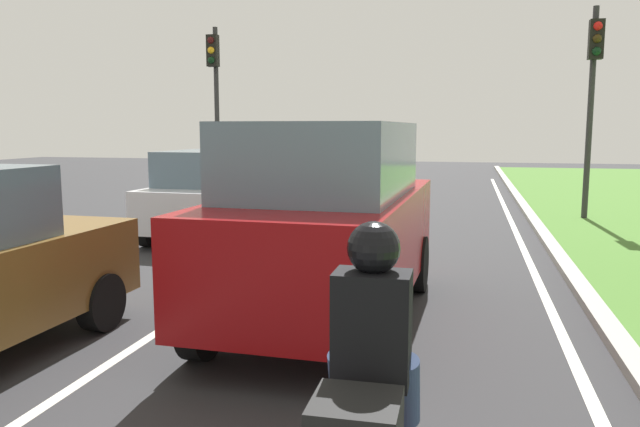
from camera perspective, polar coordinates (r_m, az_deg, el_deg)
name	(u,v)px	position (r m, az deg, el deg)	size (l,w,h in m)	color
ground_plane	(337,238)	(12.53, 1.56, -2.31)	(60.00, 60.00, 0.00)	#2D2D30
lane_line_center	(304,237)	(12.69, -1.53, -2.16)	(0.12, 32.00, 0.01)	silver
lane_line_right_edge	(522,246)	(12.31, 18.20, -2.87)	(0.12, 32.00, 0.01)	silver
curb_right	(550,244)	(12.36, 20.53, -2.67)	(0.24, 48.00, 0.12)	#9E9B93
car_suv_ahead	(328,221)	(7.02, 0.70, -0.72)	(2.08, 4.55, 2.28)	maroon
car_hatchback_far	(212,195)	(12.66, -9.99, 1.71)	(1.84, 3.76, 1.78)	silver
rider_person	(373,324)	(3.31, 4.91, -10.18)	(0.50, 0.40, 1.16)	black
traffic_light_near_right	(593,79)	(16.09, 23.95, 11.30)	(0.32, 0.50, 5.04)	#2D2D2D
traffic_light_overhead_left	(215,85)	(18.68, -9.71, 11.62)	(0.32, 0.50, 5.14)	#2D2D2D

